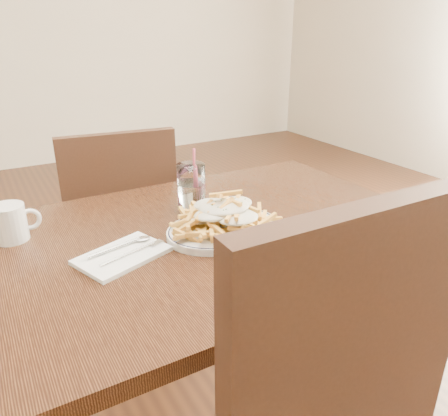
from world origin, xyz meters
TOP-DOWN VIEW (x-y plane):
  - table at (0.00, 0.00)m, footprint 1.20×0.80m
  - chair_far at (-0.05, 0.67)m, footprint 0.46×0.46m
  - fries_plate at (0.03, -0.03)m, footprint 0.31×0.27m
  - loaded_fries at (0.03, -0.03)m, footprint 0.29×0.25m
  - napkin at (-0.24, -0.03)m, footprint 0.23×0.19m
  - cutlery at (-0.24, -0.02)m, footprint 0.19×0.11m
  - water_glass at (0.03, 0.16)m, footprint 0.08×0.08m
  - coffee_mug at (-0.45, 0.20)m, footprint 0.12×0.08m

SIDE VIEW (x-z plane):
  - chair_far at x=-0.05m, z-range 0.06..0.96m
  - table at x=0.00m, z-range 0.30..1.05m
  - napkin at x=-0.24m, z-range 0.75..0.76m
  - fries_plate at x=0.03m, z-range 0.75..0.77m
  - cutlery at x=-0.24m, z-range 0.76..0.77m
  - coffee_mug at x=-0.45m, z-range 0.75..0.84m
  - water_glass at x=0.03m, z-range 0.72..0.90m
  - loaded_fries at x=0.03m, z-range 0.77..0.85m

